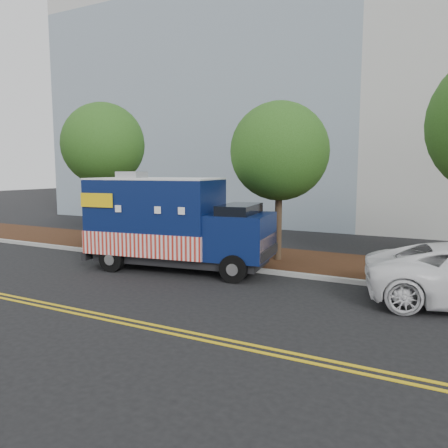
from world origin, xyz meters
The scene contains 10 objects.
ground centered at (0.00, 0.00, 0.00)m, with size 120.00×120.00×0.00m, color black.
curb centered at (0.00, 1.40, 0.07)m, with size 120.00×0.18×0.15m, color #9E9E99.
mulch_strip centered at (0.00, 3.50, 0.07)m, with size 120.00×4.00×0.15m, color black.
centerline_near centered at (0.00, -4.45, 0.01)m, with size 120.00×0.10×0.01m, color gold.
centerline_far centered at (0.00, -4.70, 0.01)m, with size 120.00×0.10×0.01m, color gold.
office_building centered at (2.00, 22.00, 15.20)m, with size 46.00×20.00×30.40m.
tree_a centered at (-7.94, 3.40, 4.69)m, with size 3.83×3.83×6.62m.
tree_b centered at (0.86, 3.13, 4.20)m, with size 3.64×3.64×6.03m.
sign_post centered at (-2.67, 1.82, 1.20)m, with size 0.06×0.06×2.40m, color #473828.
food_truck centered at (-2.20, 0.49, 1.57)m, with size 6.85×3.33×3.47m.
Camera 1 is at (6.62, -12.22, 3.55)m, focal length 35.00 mm.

